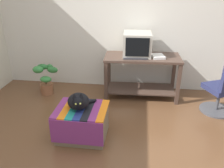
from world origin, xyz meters
name	(u,v)px	position (x,y,z in m)	size (l,w,h in m)	color
ground_plane	(107,152)	(0.00, 0.00, 0.00)	(14.00, 14.00, 0.00)	brown
back_wall	(123,20)	(0.00, 2.05, 1.30)	(8.00, 0.10, 2.60)	silver
desk	(142,70)	(0.38, 1.60, 0.52)	(1.32, 0.64, 0.76)	#4C382D
tv_monitor	(137,44)	(0.27, 1.66, 0.95)	(0.49, 0.51, 0.39)	#BCB7A8
keyboard	(135,58)	(0.26, 1.46, 0.77)	(0.40, 0.15, 0.02)	#333338
book	(158,56)	(0.63, 1.57, 0.78)	(0.20, 0.25, 0.04)	white
ottoman_with_blanket	(82,123)	(-0.38, 0.29, 0.22)	(0.67, 0.57, 0.43)	#7A664C
cat	(78,101)	(-0.41, 0.28, 0.54)	(0.38, 0.41, 0.28)	black
potted_plant	(46,79)	(-1.37, 1.47, 0.29)	(0.45, 0.31, 0.56)	brown
office_chair	(223,91)	(1.64, 1.17, 0.39)	(0.56, 0.56, 0.89)	#4C4C51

